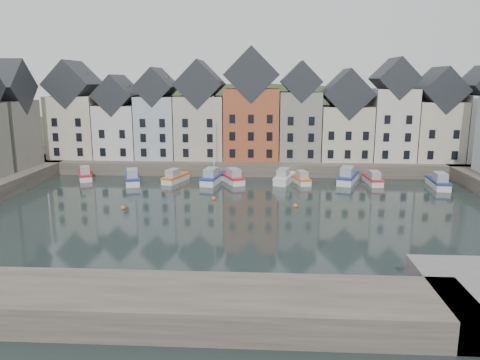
{
  "coord_description": "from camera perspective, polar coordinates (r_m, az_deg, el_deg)",
  "views": [
    {
      "loc": [
        2.57,
        -48.4,
        14.67
      ],
      "look_at": [
        -0.58,
        6.0,
        2.98
      ],
      "focal_mm": 35.0,
      "sensor_mm": 36.0,
      "label": 1
    }
  ],
  "objects": [
    {
      "name": "boat_e",
      "position": [
        68.14,
        -0.97,
        0.29
      ],
      "size": [
        4.36,
        6.5,
        2.4
      ],
      "rotation": [
        0.0,
        0.0,
        0.43
      ],
      "color": "silver",
      "rests_on": "ground"
    },
    {
      "name": "far_terrace",
      "position": [
        76.63,
        3.82,
        7.75
      ],
      "size": [
        72.37,
        8.16,
        17.78
      ],
      "color": "beige",
      "rests_on": "far_quay"
    },
    {
      "name": "boat_h",
      "position": [
        69.87,
        13.01,
        0.34
      ],
      "size": [
        4.35,
        7.3,
        2.68
      ],
      "rotation": [
        0.0,
        0.0,
        -0.34
      ],
      "color": "silver",
      "rests_on": "ground"
    },
    {
      "name": "boat_d",
      "position": [
        67.92,
        -3.37,
        0.33
      ],
      "size": [
        3.22,
        6.9,
        12.68
      ],
      "rotation": [
        0.0,
        0.0,
        -0.18
      ],
      "color": "silver",
      "rests_on": "ground"
    },
    {
      "name": "near_wall",
      "position": [
        32.28,
        -20.58,
        -13.77
      ],
      "size": [
        50.0,
        6.0,
        2.0
      ],
      "primitive_type": "cube",
      "color": "#443E34",
      "rests_on": "ground"
    },
    {
      "name": "boat_j",
      "position": [
        70.5,
        23.02,
        -0.27
      ],
      "size": [
        2.43,
        6.52,
        2.46
      ],
      "rotation": [
        0.0,
        0.0,
        -0.07
      ],
      "color": "silver",
      "rests_on": "ground"
    },
    {
      "name": "boat_a",
      "position": [
        74.2,
        -18.37,
        0.61
      ],
      "size": [
        4.01,
        6.06,
        2.24
      ],
      "rotation": [
        0.0,
        0.0,
        0.42
      ],
      "color": "silver",
      "rests_on": "ground"
    },
    {
      "name": "boat_c",
      "position": [
        69.19,
        -7.91,
        0.31
      ],
      "size": [
        3.44,
        5.98,
        2.19
      ],
      "rotation": [
        0.0,
        0.0,
        -0.31
      ],
      "color": "silver",
      "rests_on": "ground"
    },
    {
      "name": "ground",
      "position": [
        50.64,
        0.26,
        -4.73
      ],
      "size": [
        260.0,
        260.0,
        0.0
      ],
      "primitive_type": "plane",
      "color": "black",
      "rests_on": "ground"
    },
    {
      "name": "boat_f",
      "position": [
        68.35,
        5.44,
        0.28
      ],
      "size": [
        3.68,
        6.61,
        2.42
      ],
      "rotation": [
        0.0,
        0.0,
        -0.29
      ],
      "color": "silver",
      "rests_on": "ground"
    },
    {
      "name": "boat_g",
      "position": [
        68.36,
        7.37,
        0.15
      ],
      "size": [
        3.03,
        5.68,
        2.08
      ],
      "rotation": [
        0.0,
        0.0,
        0.26
      ],
      "color": "silver",
      "rests_on": "ground"
    },
    {
      "name": "boat_b",
      "position": [
        69.33,
        -12.99,
        0.2
      ],
      "size": [
        3.78,
        6.7,
        2.46
      ],
      "rotation": [
        0.0,
        0.0,
        0.3
      ],
      "color": "silver",
      "rests_on": "ground"
    },
    {
      "name": "hillside",
      "position": [
        109.42,
        1.84,
        -5.25
      ],
      "size": [
        153.6,
        70.4,
        64.0
      ],
      "color": "black",
      "rests_on": "ground"
    },
    {
      "name": "mooring_buoys",
      "position": [
        56.05,
        -3.54,
        -2.93
      ],
      "size": [
        20.5,
        5.5,
        0.5
      ],
      "color": "orange",
      "rests_on": "ground"
    },
    {
      "name": "boat_i",
      "position": [
        69.91,
        15.89,
        0.07
      ],
      "size": [
        2.09,
        5.73,
        2.16
      ],
      "rotation": [
        0.0,
        0.0,
        0.06
      ],
      "color": "silver",
      "rests_on": "ground"
    },
    {
      "name": "far_quay",
      "position": [
        79.63,
        1.42,
        2.22
      ],
      "size": [
        90.0,
        16.0,
        2.0
      ],
      "primitive_type": "cube",
      "color": "#443E34",
      "rests_on": "ground"
    }
  ]
}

